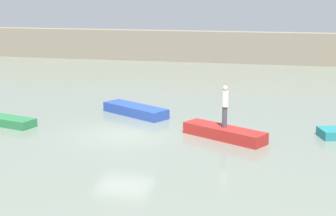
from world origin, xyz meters
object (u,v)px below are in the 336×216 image
object	(u,v)px
rowboat_blue	(135,110)
person_white_shirt	(225,104)
rowboat_green	(1,120)
rowboat_red	(224,133)

from	to	relation	value
rowboat_blue	person_white_shirt	bearing A→B (deg)	-3.34
rowboat_blue	person_white_shirt	world-z (taller)	person_white_shirt
rowboat_blue	rowboat_green	bearing A→B (deg)	-121.05
person_white_shirt	rowboat_blue	bearing A→B (deg)	146.43
rowboat_red	person_white_shirt	size ratio (longest dim) A/B	2.09
rowboat_red	person_white_shirt	world-z (taller)	person_white_shirt
rowboat_blue	person_white_shirt	xyz separation A→B (m)	(5.10, -3.38, 1.32)
rowboat_green	rowboat_blue	world-z (taller)	rowboat_blue
rowboat_green	person_white_shirt	size ratio (longest dim) A/B	2.07
rowboat_blue	person_white_shirt	size ratio (longest dim) A/B	2.07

